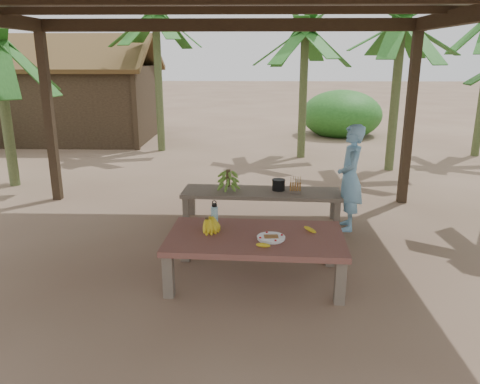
{
  "coord_description": "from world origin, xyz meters",
  "views": [
    {
      "loc": [
        0.41,
        -4.97,
        2.26
      ],
      "look_at": [
        0.26,
        0.05,
        0.8
      ],
      "focal_mm": 35.0,
      "sensor_mm": 36.0,
      "label": 1
    }
  ],
  "objects_px": {
    "ripe_banana_bunch": "(207,224)",
    "plate": "(271,238)",
    "woman": "(350,178)",
    "bench": "(261,195)",
    "water_flask": "(214,215)",
    "work_table": "(255,241)",
    "cooking_pot": "(279,185)"
  },
  "relations": [
    {
      "from": "ripe_banana_bunch",
      "to": "plate",
      "type": "xyz_separation_m",
      "value": [
        0.66,
        -0.22,
        -0.06
      ]
    },
    {
      "from": "plate",
      "to": "woman",
      "type": "relative_size",
      "value": 0.2
    },
    {
      "from": "bench",
      "to": "water_flask",
      "type": "xyz_separation_m",
      "value": [
        -0.53,
        -1.53,
        0.22
      ]
    },
    {
      "from": "work_table",
      "to": "ripe_banana_bunch",
      "type": "distance_m",
      "value": 0.54
    },
    {
      "from": "ripe_banana_bunch",
      "to": "woman",
      "type": "bearing_deg",
      "value": 39.67
    },
    {
      "from": "plate",
      "to": "cooking_pot",
      "type": "bearing_deg",
      "value": 85.02
    },
    {
      "from": "work_table",
      "to": "woman",
      "type": "relative_size",
      "value": 1.3
    },
    {
      "from": "water_flask",
      "to": "plate",
      "type": "bearing_deg",
      "value": -33.23
    },
    {
      "from": "plate",
      "to": "water_flask",
      "type": "relative_size",
      "value": 0.99
    },
    {
      "from": "bench",
      "to": "cooking_pot",
      "type": "relative_size",
      "value": 12.63
    },
    {
      "from": "bench",
      "to": "water_flask",
      "type": "distance_m",
      "value": 1.63
    },
    {
      "from": "cooking_pot",
      "to": "ripe_banana_bunch",
      "type": "bearing_deg",
      "value": -115.52
    },
    {
      "from": "plate",
      "to": "water_flask",
      "type": "xyz_separation_m",
      "value": [
        -0.6,
        0.39,
        0.1
      ]
    },
    {
      "from": "work_table",
      "to": "plate",
      "type": "bearing_deg",
      "value": -32.74
    },
    {
      "from": "work_table",
      "to": "woman",
      "type": "bearing_deg",
      "value": 54.2
    },
    {
      "from": "ripe_banana_bunch",
      "to": "cooking_pot",
      "type": "distance_m",
      "value": 1.94
    },
    {
      "from": "work_table",
      "to": "cooking_pot",
      "type": "relative_size",
      "value": 10.46
    },
    {
      "from": "work_table",
      "to": "water_flask",
      "type": "bearing_deg",
      "value": 150.47
    },
    {
      "from": "bench",
      "to": "cooking_pot",
      "type": "xyz_separation_m",
      "value": [
        0.24,
        0.05,
        0.13
      ]
    },
    {
      "from": "plate",
      "to": "cooking_pot",
      "type": "height_order",
      "value": "cooking_pot"
    },
    {
      "from": "bench",
      "to": "plate",
      "type": "height_order",
      "value": "plate"
    },
    {
      "from": "plate",
      "to": "work_table",
      "type": "bearing_deg",
      "value": 144.42
    },
    {
      "from": "work_table",
      "to": "water_flask",
      "type": "xyz_separation_m",
      "value": [
        -0.44,
        0.28,
        0.18
      ]
    },
    {
      "from": "woman",
      "to": "water_flask",
      "type": "bearing_deg",
      "value": -47.45
    },
    {
      "from": "ripe_banana_bunch",
      "to": "cooking_pot",
      "type": "relative_size",
      "value": 1.53
    },
    {
      "from": "cooking_pot",
      "to": "water_flask",
      "type": "bearing_deg",
      "value": -115.98
    },
    {
      "from": "plate",
      "to": "water_flask",
      "type": "bearing_deg",
      "value": 146.77
    },
    {
      "from": "bench",
      "to": "ripe_banana_bunch",
      "type": "bearing_deg",
      "value": -105.99
    },
    {
      "from": "ripe_banana_bunch",
      "to": "bench",
      "type": "bearing_deg",
      "value": 70.72
    },
    {
      "from": "cooking_pot",
      "to": "woman",
      "type": "relative_size",
      "value": 0.12
    },
    {
      "from": "cooking_pot",
      "to": "woman",
      "type": "distance_m",
      "value": 0.99
    },
    {
      "from": "work_table",
      "to": "bench",
      "type": "distance_m",
      "value": 1.81
    }
  ]
}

